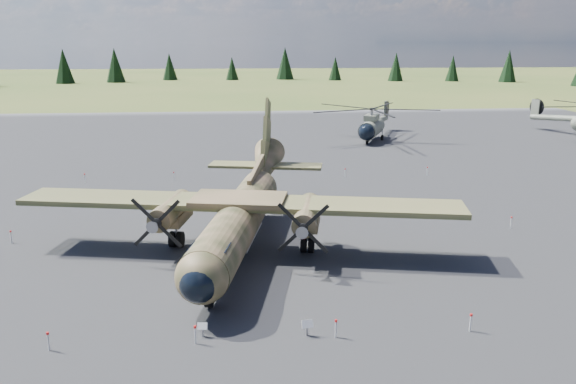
{
  "coord_description": "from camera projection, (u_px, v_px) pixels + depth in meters",
  "views": [
    {
      "loc": [
        -2.01,
        -35.05,
        12.35
      ],
      "look_at": [
        1.32,
        2.0,
        2.43
      ],
      "focal_mm": 35.0,
      "sensor_mm": 36.0,
      "label": 1
    }
  ],
  "objects": [
    {
      "name": "helicopter_near",
      "position": [
        372.0,
        117.0,
        72.03
      ],
      "size": [
        22.45,
        22.45,
        4.31
      ],
      "rotation": [
        0.0,
        0.0,
        -0.43
      ],
      "color": "gray",
      "rests_on": "ground"
    },
    {
      "name": "transport_plane",
      "position": [
        242.0,
        208.0,
        34.45
      ],
      "size": [
        26.46,
        23.77,
        8.73
      ],
      "rotation": [
        0.0,
        0.0,
        -0.2
      ],
      "color": "#34391F",
      "rests_on": "ground"
    },
    {
      "name": "info_placard_left",
      "position": [
        202.0,
        328.0,
        24.2
      ],
      "size": [
        0.45,
        0.23,
        0.68
      ],
      "rotation": [
        0.0,
        0.0,
        -0.11
      ],
      "color": "gray",
      "rests_on": "ground"
    },
    {
      "name": "ground",
      "position": [
        271.0,
        236.0,
        37.09
      ],
      "size": [
        500.0,
        500.0,
        0.0
      ],
      "primitive_type": "plane",
      "color": "brown",
      "rests_on": "ground"
    },
    {
      "name": "treeline",
      "position": [
        246.0,
        170.0,
        34.17
      ],
      "size": [
        340.63,
        333.13,
        10.92
      ],
      "color": "black",
      "rests_on": "ground"
    },
    {
      "name": "barrier_fence",
      "position": [
        264.0,
        229.0,
        36.84
      ],
      "size": [
        33.12,
        29.62,
        0.85
      ],
      "color": "silver",
      "rests_on": "ground"
    },
    {
      "name": "apron",
      "position": [
        264.0,
        196.0,
        46.71
      ],
      "size": [
        120.0,
        120.0,
        0.04
      ],
      "primitive_type": "cube",
      "color": "#525357",
      "rests_on": "ground"
    },
    {
      "name": "info_placard_right",
      "position": [
        307.0,
        326.0,
        24.25
      ],
      "size": [
        0.51,
        0.27,
        0.77
      ],
      "rotation": [
        0.0,
        0.0,
        0.13
      ],
      "color": "gray",
      "rests_on": "ground"
    }
  ]
}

